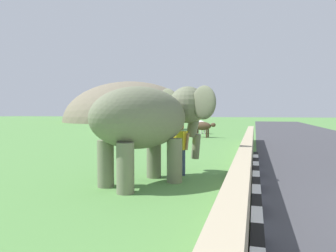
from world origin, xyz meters
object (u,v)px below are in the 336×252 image
(cow_near, at_px, (203,126))
(elephant, at_px, (151,119))
(bus_white, at_px, (145,111))
(cow_mid, at_px, (199,124))
(person_handler, at_px, (180,146))

(cow_near, bearing_deg, elephant, -175.92)
(elephant, xyz_separation_m, bus_white, (22.02, 8.27, 0.27))
(bus_white, bearing_deg, cow_mid, -111.80)
(cow_near, bearing_deg, cow_mid, 13.38)
(bus_white, relative_size, cow_mid, 5.60)
(person_handler, xyz_separation_m, cow_mid, (18.33, 2.62, -0.06))
(cow_near, bearing_deg, person_handler, -173.36)
(cow_mid, bearing_deg, bus_white, 68.20)
(bus_white, distance_m, cow_near, 9.75)
(person_handler, relative_size, cow_near, 0.86)
(elephant, distance_m, bus_white, 23.53)
(cow_near, relative_size, cow_mid, 1.13)
(person_handler, xyz_separation_m, bus_white, (20.81, 8.83, 1.16))
(elephant, xyz_separation_m, person_handler, (1.21, -0.56, -0.89))
(bus_white, distance_m, cow_mid, 6.80)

